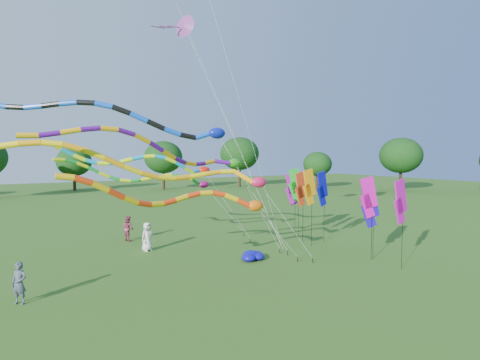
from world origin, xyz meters
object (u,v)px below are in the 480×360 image
person_b (19,283)px  person_c (128,228)px  tube_kite_orange (177,170)px  person_a (147,237)px  tube_kite_red (196,199)px  blue_nylon_heap (248,255)px

person_b → person_c: 12.37m
tube_kite_orange → person_a: 8.09m
tube_kite_red → person_c: tube_kite_red is taller
tube_kite_red → blue_nylon_heap: size_ratio=7.04×
person_b → person_a: bearing=78.2°
person_c → person_a: bearing=168.5°
tube_kite_orange → person_b: tube_kite_orange is taller
person_c → tube_kite_red: bearing=166.9°
blue_nylon_heap → tube_kite_orange: bearing=-162.5°
person_a → person_c: size_ratio=1.03×
blue_nylon_heap → person_a: bearing=132.3°
blue_nylon_heap → person_b: bearing=-173.4°
person_a → person_b: 9.79m
person_b → person_c: size_ratio=0.99×
person_b → tube_kite_orange: bearing=35.3°
tube_kite_red → person_b: (-7.66, 0.87, -3.20)m
person_a → person_c: person_a is taller
tube_kite_red → tube_kite_orange: (-0.75, 0.64, 1.40)m
person_a → tube_kite_red: bearing=-110.2°
tube_kite_red → person_c: size_ratio=7.02×
blue_nylon_heap → person_c: (-4.90, 8.76, 0.65)m
tube_kite_red → person_c: 11.48m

